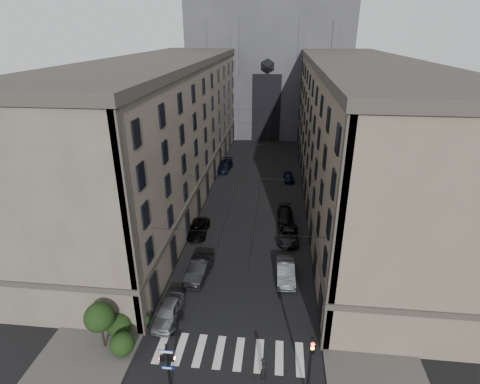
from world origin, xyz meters
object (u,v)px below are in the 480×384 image
(gothic_tower, at_px, (270,51))
(pedestrian_signal_left, at_px, (168,364))
(car_left_near, at_px, (168,312))
(car_left_far, at_px, (224,166))
(car_right_midfar, at_px, (285,216))
(car_left_midnear, at_px, (199,269))
(car_right_far, at_px, (289,177))
(car_right_near, at_px, (286,272))
(pedestrian, at_px, (264,369))
(traffic_light_right, at_px, (311,360))
(car_left_midfar, at_px, (198,229))
(car_right_midnear, at_px, (288,235))

(gothic_tower, bearing_deg, pedestrian_signal_left, -92.74)
(car_left_near, height_order, car_left_far, car_left_far)
(gothic_tower, bearing_deg, car_left_far, -101.40)
(pedestrian_signal_left, height_order, car_right_midfar, pedestrian_signal_left)
(gothic_tower, bearing_deg, car_left_midnear, -93.95)
(car_left_far, bearing_deg, car_right_far, -10.83)
(car_right_near, height_order, pedestrian, pedestrian)
(car_left_near, xyz_separation_m, car_left_far, (-0.70, 36.21, 0.02))
(car_left_near, bearing_deg, car_right_far, 74.59)
(pedestrian_signal_left, xyz_separation_m, car_left_midnear, (-0.69, 12.68, -1.49))
(car_left_far, bearing_deg, car_left_midnear, -79.27)
(traffic_light_right, distance_m, car_left_midfar, 23.59)
(car_left_midfar, xyz_separation_m, car_right_midnear, (10.58, -0.31, 0.01))
(gothic_tower, height_order, car_right_midfar, gothic_tower)
(traffic_light_right, xyz_separation_m, car_right_midnear, (-1.08, 20.02, -2.61))
(car_left_midnear, relative_size, car_right_far, 1.33)
(pedestrian_signal_left, bearing_deg, car_left_far, 93.60)
(traffic_light_right, bearing_deg, car_right_far, 91.16)
(car_left_far, height_order, car_right_near, car_right_near)
(car_right_midnear, relative_size, car_right_midfar, 1.02)
(car_left_near, relative_size, car_right_midnear, 0.93)
(gothic_tower, relative_size, car_right_midnear, 11.81)
(car_right_midnear, bearing_deg, car_right_far, 90.17)
(car_left_far, height_order, car_right_midfar, car_left_far)
(car_right_far, bearing_deg, pedestrian_signal_left, -106.10)
(car_right_far, bearing_deg, car_left_midnear, -112.89)
(car_right_midnear, distance_m, pedestrian, 19.03)
(gothic_tower, height_order, car_left_midfar, gothic_tower)
(car_left_midnear, xyz_separation_m, pedestrian, (6.89, -11.18, 0.10))
(car_right_midfar, bearing_deg, car_left_far, 118.83)
(traffic_light_right, height_order, car_right_near, traffic_light_right)
(car_right_near, distance_m, car_right_midfar, 12.13)
(gothic_tower, relative_size, pedestrian, 31.20)
(car_left_midfar, bearing_deg, car_left_near, -89.16)
(car_left_near, relative_size, car_left_far, 0.83)
(car_left_midnear, xyz_separation_m, car_left_midfar, (-1.86, 8.07, -0.16))
(pedestrian_signal_left, xyz_separation_m, car_left_near, (-1.99, 6.50, -1.55))
(car_right_far, bearing_deg, car_right_midfar, -96.64)
(gothic_tower, relative_size, car_left_midfar, 12.06)
(traffic_light_right, xyz_separation_m, car_left_midfar, (-11.66, 20.33, -2.62))
(car_right_far, bearing_deg, car_right_near, -95.45)
(gothic_tower, height_order, car_right_midnear, gothic_tower)
(car_left_midnear, relative_size, car_right_midfar, 1.04)
(car_left_midfar, height_order, pedestrian, pedestrian)
(car_right_midnear, relative_size, pedestrian, 2.64)
(car_left_near, height_order, pedestrian, pedestrian)
(pedestrian_signal_left, distance_m, car_left_far, 42.82)
(car_left_midfar, bearing_deg, traffic_light_right, -61.57)
(car_right_midfar, distance_m, pedestrian, 23.86)
(traffic_light_right, distance_m, pedestrian, 3.90)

